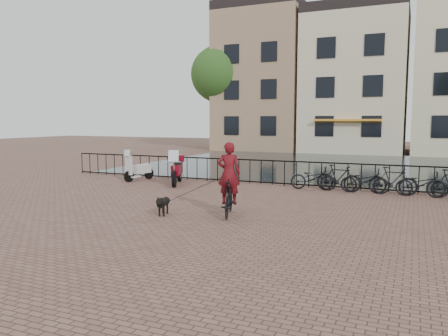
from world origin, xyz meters
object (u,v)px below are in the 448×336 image
at_px(cyclist, 229,183).
at_px(motorcycle, 177,166).
at_px(dog, 163,205).
at_px(scooter, 139,164).

bearing_deg(cyclist, motorcycle, -64.40).
bearing_deg(motorcycle, dog, -85.69).
bearing_deg(dog, scooter, 113.65).
bearing_deg(scooter, cyclist, -26.18).
relative_size(motorcycle, scooter, 1.35).
distance_m(dog, scooter, 7.42).
bearing_deg(dog, cyclist, 3.80).
distance_m(cyclist, scooter, 8.22).
height_order(dog, scooter, scooter).
bearing_deg(motorcycle, cyclist, -69.04).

